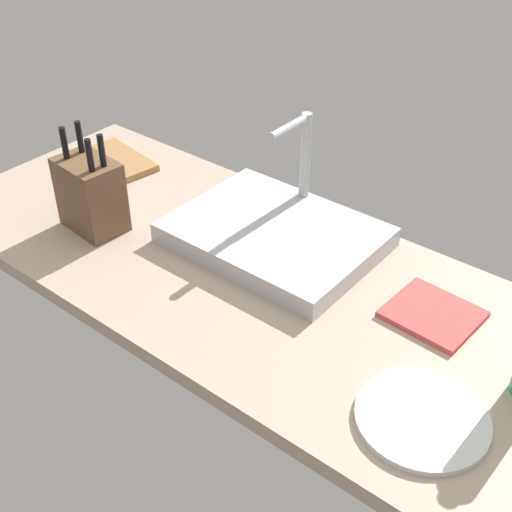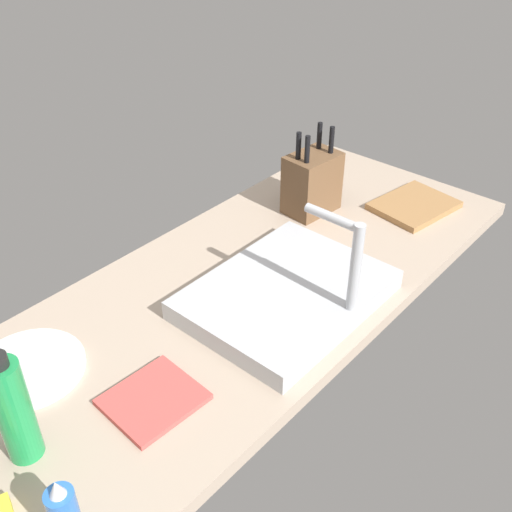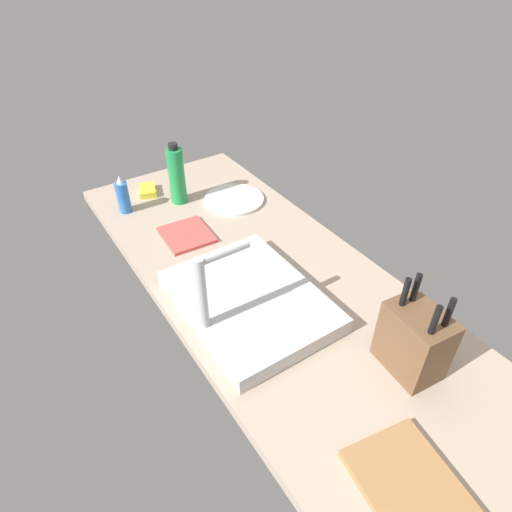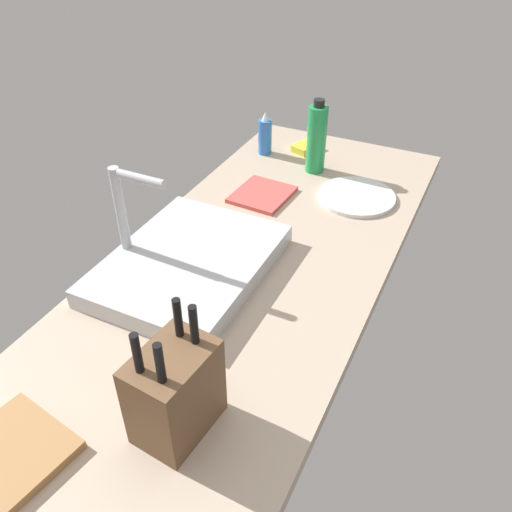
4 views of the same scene
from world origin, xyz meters
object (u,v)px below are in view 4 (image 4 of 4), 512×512
dish_towel (262,195)px  faucet (126,210)px  knife_block (175,391)px  dish_sponge (306,147)px  sink_basin (189,264)px  dinner_plate (356,197)px  water_bottle (317,139)px  soap_bottle (265,136)px

dish_towel → faucet: bearing=161.8°
faucet → knife_block: 49.23cm
dish_towel → dish_sponge: bearing=-0.4°
sink_basin → faucet: size_ratio=1.75×
dinner_plate → dish_sponge: size_ratio=2.50×
faucet → sink_basin: bearing=-77.7°
water_bottle → dinner_plate: bearing=-122.7°
sink_basin → dish_sponge: size_ratio=5.01×
water_bottle → dish_towel: size_ratio=1.36×
sink_basin → dinner_plate: size_ratio=2.00×
faucet → water_bottle: (64.82, -22.02, -4.50)cm
sink_basin → faucet: 18.98cm
dish_towel → dinner_plate: bearing=-66.6°
soap_bottle → water_bottle: size_ratio=0.62×
soap_bottle → water_bottle: 20.42cm
knife_block → dinner_plate: (88.20, -4.74, -8.26)cm
knife_block → dinner_plate: bearing=2.6°
soap_bottle → dinner_plate: (-15.50, -36.69, -5.67)cm
soap_bottle → dinner_plate: soap_bottle is taller
knife_block → dinner_plate: 88.71cm
dinner_plate → dish_towel: same height
soap_bottle → faucet: bearing=177.9°
sink_basin → dinner_plate: 56.91cm
knife_block → faucet: bearing=50.7°
dish_towel → soap_bottle: bearing=23.5°
dinner_plate → dish_sponge: bearing=46.9°
faucet → knife_block: faucet is taller
sink_basin → soap_bottle: size_ratio=3.14×
soap_bottle → dish_sponge: 14.99cm
faucet → dinner_plate: size_ratio=1.15×
water_bottle → soap_bottle: bearing=77.2°
sink_basin → dish_towel: 39.88cm
soap_bottle → dinner_plate: 40.23cm
water_bottle → dinner_plate: water_bottle is taller
soap_bottle → water_bottle: water_bottle is taller
dinner_plate → soap_bottle: bearing=67.1°
dinner_plate → dish_sponge: dish_sponge is taller
soap_bottle → dish_sponge: bearing=-56.2°
dish_towel → knife_block: bearing=-165.2°
faucet → dinner_plate: (53.72, -39.28, -14.70)cm
faucet → dish_sponge: bearing=-10.5°
faucet → dinner_plate: faucet is taller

